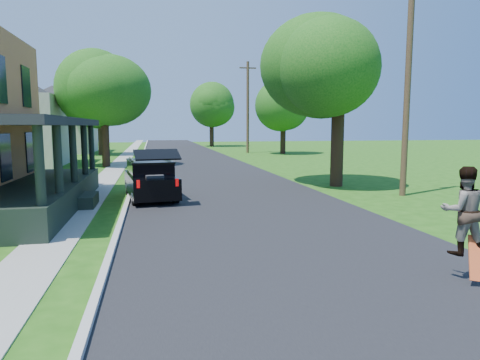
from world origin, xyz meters
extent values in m
plane|color=#1E4F0F|center=(0.00, 0.00, 0.00)|extent=(140.00, 140.00, 0.00)
cube|color=black|center=(0.00, 20.00, 0.00)|extent=(8.00, 120.00, 0.02)
cube|color=#ABAAA5|center=(-4.05, 20.00, 0.00)|extent=(0.15, 120.00, 0.12)
cube|color=gray|center=(-5.60, 20.00, 0.00)|extent=(1.30, 120.00, 0.03)
cube|color=black|center=(-6.80, 6.00, 0.45)|extent=(2.40, 10.00, 0.90)
cube|color=black|center=(-6.80, 6.00, 3.00)|extent=(2.60, 10.30, 0.25)
cube|color=beige|center=(-13.50, 24.00, 2.50)|extent=(8.00, 8.00, 5.00)
pyramid|color=black|center=(-13.50, 24.00, 7.20)|extent=(12.78, 12.78, 2.20)
cube|color=beige|center=(-13.50, 40.00, 2.50)|extent=(8.00, 8.00, 5.00)
pyramid|color=black|center=(-13.50, 40.00, 7.20)|extent=(12.78, 12.78, 2.20)
cube|color=black|center=(-3.20, 7.28, 0.59)|extent=(2.21, 4.19, 0.77)
cube|color=black|center=(-3.22, 7.41, 1.21)|extent=(1.87, 2.67, 0.50)
cube|color=black|center=(-3.22, 7.41, 1.48)|extent=(1.91, 2.75, 0.07)
cube|color=black|center=(-2.94, 5.34, 1.87)|extent=(1.65, 1.03, 0.35)
cube|color=#35363A|center=(-3.04, 6.09, 0.86)|extent=(0.70, 0.63, 0.41)
cube|color=white|center=(-3.89, 7.32, 1.56)|extent=(0.35, 2.19, 0.05)
cube|color=white|center=(-2.55, 7.50, 1.56)|extent=(0.35, 2.19, 0.05)
cube|color=#990505|center=(-3.60, 5.22, 0.86)|extent=(0.12, 0.07, 0.27)
cube|color=#990505|center=(-2.27, 5.40, 0.86)|extent=(0.12, 0.07, 0.27)
cylinder|color=black|center=(-4.10, 8.49, 0.31)|extent=(0.30, 0.64, 0.62)
cylinder|color=black|center=(-2.65, 8.69, 0.31)|extent=(0.30, 0.64, 0.62)
cylinder|color=black|center=(-3.75, 5.87, 0.31)|extent=(0.30, 0.64, 0.62)
cylinder|color=black|center=(-2.30, 6.07, 0.31)|extent=(0.30, 0.64, 0.62)
imported|color=black|center=(2.50, -3.00, 1.30)|extent=(0.93, 0.81, 1.65)
cube|color=#CA4111|center=(2.57, -3.30, 0.49)|extent=(0.41, 0.45, 0.76)
cylinder|color=black|center=(-6.32, 21.57, 1.64)|extent=(0.57, 0.57, 3.27)
sphere|color=#3C7C21|center=(-6.32, 21.57, 5.02)|extent=(5.57, 5.57, 5.24)
sphere|color=#3C7C21|center=(-5.95, 21.25, 6.18)|extent=(4.83, 4.83, 4.55)
sphere|color=#3C7C21|center=(-6.77, 21.99, 5.60)|extent=(4.95, 4.95, 4.66)
cylinder|color=black|center=(-8.11, 35.05, 1.80)|extent=(0.70, 0.70, 3.60)
sphere|color=#3C7C21|center=(-8.11, 35.05, 5.33)|extent=(5.95, 5.95, 5.18)
sphere|color=#3C7C21|center=(-7.63, 34.80, 6.48)|extent=(5.15, 5.15, 4.49)
sphere|color=#3C7C21|center=(-8.71, 35.39, 5.91)|extent=(5.29, 5.29, 4.61)
cylinder|color=black|center=(5.50, 9.21, 1.70)|extent=(0.70, 0.70, 3.39)
sphere|color=#3C7C21|center=(5.50, 9.21, 5.15)|extent=(6.12, 6.12, 5.27)
sphere|color=#3C7C21|center=(5.87, 8.81, 6.32)|extent=(5.30, 5.30, 4.56)
sphere|color=#3C7C21|center=(5.05, 9.72, 5.73)|extent=(5.44, 5.44, 4.68)
cylinder|color=black|center=(10.29, 33.27, 1.64)|extent=(0.64, 0.64, 3.29)
sphere|color=#3C7C21|center=(10.29, 33.27, 4.94)|extent=(5.65, 5.65, 4.95)
sphere|color=#3C7C21|center=(10.64, 32.92, 6.04)|extent=(4.89, 4.89, 4.29)
sphere|color=#3C7C21|center=(9.86, 33.74, 5.49)|extent=(5.02, 5.02, 4.40)
cylinder|color=black|center=(5.17, 50.73, 1.73)|extent=(0.65, 0.65, 3.46)
sphere|color=#3C7C21|center=(5.17, 50.73, 5.35)|extent=(6.09, 6.09, 5.68)
sphere|color=#3C7C21|center=(5.58, 50.37, 6.61)|extent=(5.28, 5.28, 4.92)
sphere|color=#3C7C21|center=(4.67, 51.20, 5.98)|extent=(5.41, 5.41, 5.05)
cylinder|color=#452C20|center=(7.00, 6.00, 4.98)|extent=(0.28, 0.28, 9.96)
cylinder|color=#452C20|center=(7.00, 35.47, 4.83)|extent=(0.30, 0.30, 9.65)
cube|color=#452C20|center=(7.00, 35.47, 8.98)|extent=(1.80, 0.16, 0.13)
camera|label=1|loc=(-3.08, -9.75, 2.84)|focal=32.00mm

